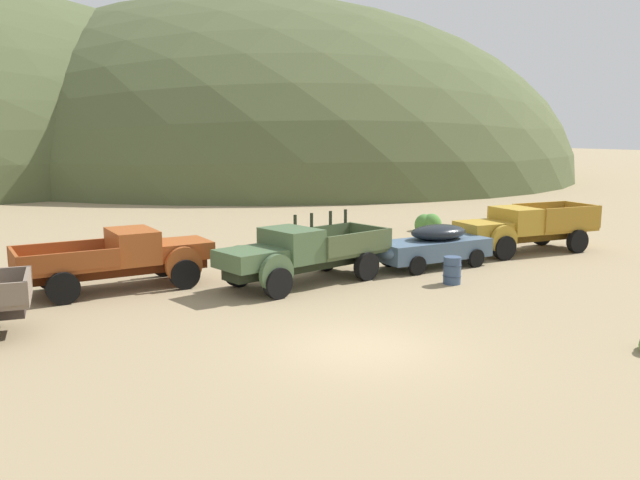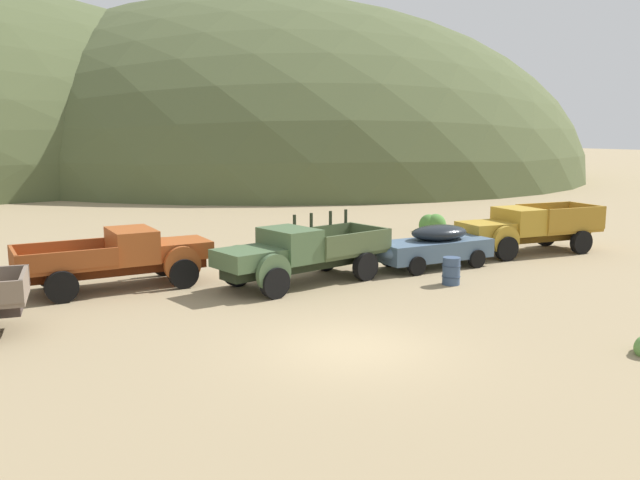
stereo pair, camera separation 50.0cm
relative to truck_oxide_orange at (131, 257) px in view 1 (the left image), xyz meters
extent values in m
plane|color=#998460|center=(2.60, -8.86, -0.99)|extent=(300.00, 300.00, 0.00)
ellipsoid|color=#4C5633|center=(31.00, 56.53, -0.99)|extent=(72.41, 86.85, 40.60)
cube|color=#746354|center=(-3.62, -3.33, 0.24)|extent=(0.50, 1.93, 0.55)
cube|color=#51220D|center=(-0.47, 0.02, -0.33)|extent=(5.78, 1.22, 0.36)
cube|color=#A34C1E|center=(1.65, -0.07, 0.12)|extent=(1.89, 1.81, 0.55)
cube|color=#B7B2A8|center=(2.49, -0.11, 0.09)|extent=(0.13, 1.20, 0.44)
cylinder|color=#A34C1E|center=(1.36, -1.09, -0.23)|extent=(1.21, 0.23, 1.20)
cylinder|color=#A34C1E|center=(1.45, 0.97, -0.23)|extent=(1.21, 0.23, 1.20)
cube|color=#A34C1E|center=(0.07, 0.00, 0.37)|extent=(1.41, 2.05, 1.05)
cube|color=black|center=(0.67, -0.03, 0.58)|extent=(0.12, 1.69, 0.59)
cube|color=#97471E|center=(-2.04, 0.09, -0.09)|extent=(2.99, 2.20, 0.12)
cube|color=#97471E|center=(-2.08, -0.96, 0.24)|extent=(2.90, 0.22, 0.55)
cube|color=#97471E|center=(-2.00, 1.13, 0.24)|extent=(2.90, 0.22, 0.55)
cube|color=#97471E|center=(-3.43, 0.14, 0.24)|extent=(0.19, 2.09, 0.55)
cylinder|color=black|center=(1.36, -1.14, -0.51)|extent=(0.97, 0.32, 0.96)
cylinder|color=black|center=(1.45, 1.03, -0.51)|extent=(0.97, 0.32, 0.96)
cylinder|color=black|center=(-2.33, -0.99, -0.51)|extent=(0.97, 0.32, 0.96)
cylinder|color=black|center=(-2.24, 1.18, -0.51)|extent=(0.97, 0.32, 0.96)
cube|color=#232B1B|center=(4.99, -2.55, -0.33)|extent=(5.95, 1.75, 0.36)
cube|color=#47603D|center=(2.85, -2.85, 0.12)|extent=(2.07, 1.91, 0.55)
cube|color=#B7B2A8|center=(1.99, -2.97, 0.09)|extent=(0.24, 1.15, 0.44)
cylinder|color=#47603D|center=(2.95, -1.83, -0.23)|extent=(1.21, 0.35, 1.20)
cylinder|color=#47603D|center=(3.23, -3.80, -0.23)|extent=(1.21, 0.35, 1.20)
cube|color=#47603D|center=(4.44, -2.63, 0.37)|extent=(1.62, 2.09, 1.05)
cube|color=black|center=(3.83, -2.71, 0.58)|extent=(0.28, 1.62, 0.59)
cube|color=#495735|center=(6.58, -2.32, -0.09)|extent=(3.22, 2.40, 0.12)
cube|color=#495735|center=(6.45, -1.33, 0.32)|extent=(2.96, 0.51, 0.70)
cube|color=#495735|center=(6.72, -3.32, 0.32)|extent=(2.96, 0.51, 0.70)
cube|color=#495735|center=(7.99, -2.13, 0.32)|extent=(0.38, 2.00, 0.70)
cube|color=#232B1B|center=(7.62, -1.17, 0.92)|extent=(0.09, 0.09, 0.50)
cube|color=#232B1B|center=(6.89, -1.27, 0.92)|extent=(0.09, 0.09, 0.50)
cube|color=#232B1B|center=(6.00, -1.39, 0.92)|extent=(0.09, 0.09, 0.50)
cube|color=#232B1B|center=(5.27, -1.50, 0.92)|extent=(0.09, 0.09, 0.50)
cylinder|color=black|center=(2.95, -1.78, -0.51)|extent=(0.99, 0.41, 0.96)
cylinder|color=black|center=(3.24, -3.85, -0.51)|extent=(0.99, 0.41, 0.96)
cylinder|color=black|center=(6.68, -1.26, -0.51)|extent=(0.99, 0.41, 0.96)
cylinder|color=black|center=(6.98, -3.32, -0.51)|extent=(0.99, 0.41, 0.96)
cube|color=slate|center=(10.37, -2.88, -0.31)|extent=(4.50, 1.98, 0.68)
ellipsoid|color=black|center=(10.63, -2.90, 0.29)|extent=(2.38, 1.64, 0.57)
ellipsoid|color=slate|center=(8.39, -2.76, -0.24)|extent=(1.05, 1.42, 0.61)
cylinder|color=black|center=(9.06, -1.95, -0.65)|extent=(0.69, 0.24, 0.68)
cylinder|color=black|center=(8.95, -3.65, -0.65)|extent=(0.69, 0.24, 0.68)
cylinder|color=black|center=(11.78, -2.12, -0.65)|extent=(0.69, 0.24, 0.68)
cylinder|color=black|center=(11.68, -3.82, -0.65)|extent=(0.69, 0.24, 0.68)
cube|color=#593D12|center=(15.68, -2.74, -0.33)|extent=(5.97, 1.84, 0.36)
cube|color=#B28928|center=(13.53, -2.40, 0.12)|extent=(2.10, 1.93, 0.55)
cube|color=#B7B2A8|center=(12.67, -2.27, 0.09)|extent=(0.26, 1.14, 0.44)
cylinder|color=#B28928|center=(13.93, -1.47, -0.23)|extent=(1.21, 0.36, 1.20)
cylinder|color=#B28928|center=(13.63, -3.41, -0.23)|extent=(1.21, 0.36, 1.20)
cube|color=#B28928|center=(15.13, -2.65, 0.37)|extent=(1.65, 2.10, 1.05)
cube|color=black|center=(14.52, -2.56, 0.58)|extent=(0.30, 1.61, 0.59)
cube|color=#A47826|center=(17.27, -2.99, -0.09)|extent=(3.25, 2.43, 0.12)
cube|color=#A47826|center=(17.43, -2.01, 0.44)|extent=(2.96, 0.56, 0.95)
cube|color=#A47826|center=(17.12, -3.97, 0.44)|extent=(2.96, 0.56, 0.95)
cube|color=#A47826|center=(18.69, -3.21, 0.44)|extent=(0.41, 1.98, 0.95)
cylinder|color=black|center=(13.94, -1.42, -0.51)|extent=(0.99, 0.43, 0.96)
cylinder|color=black|center=(13.62, -3.46, -0.51)|extent=(0.99, 0.43, 0.96)
cylinder|color=black|center=(17.68, -2.01, -0.51)|extent=(0.99, 0.43, 0.96)
cylinder|color=black|center=(17.36, -4.05, -0.51)|extent=(0.99, 0.43, 0.96)
cylinder|color=#384C6B|center=(9.02, -5.30, -0.54)|extent=(0.57, 0.57, 0.91)
torus|color=#27354A|center=(9.02, -5.30, -0.36)|extent=(0.62, 0.62, 0.03)
torus|color=#27354A|center=(9.02, -5.30, -0.72)|extent=(0.62, 0.62, 0.03)
ellipsoid|color=#4C8438|center=(16.89, 1.63, -0.87)|extent=(0.52, 0.47, 0.46)
ellipsoid|color=#4C8438|center=(16.94, 1.88, -0.84)|extent=(0.70, 0.63, 0.55)
ellipsoid|color=#5B8E42|center=(7.68, -0.47, -0.72)|extent=(1.10, 0.99, 0.99)
ellipsoid|color=#5B8E42|center=(7.34, -0.24, -0.65)|extent=(1.17, 1.05, 1.24)
ellipsoid|color=#4C8438|center=(16.18, 4.00, -0.69)|extent=(1.03, 0.92, 1.08)
ellipsoid|color=#4C8438|center=(16.44, 3.76, -0.68)|extent=(1.09, 0.98, 1.12)
camera|label=1|loc=(-6.28, -20.74, 4.05)|focal=37.05mm
camera|label=2|loc=(-5.86, -21.01, 4.05)|focal=37.05mm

